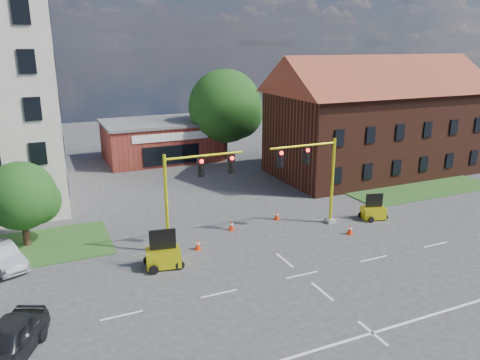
{
  "coord_description": "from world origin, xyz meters",
  "views": [
    {
      "loc": [
        -12.82,
        -20.13,
        12.46
      ],
      "look_at": [
        0.66,
        10.0,
        2.78
      ],
      "focal_mm": 35.0,
      "sensor_mm": 36.0,
      "label": 1
    }
  ],
  "objects_px": {
    "trailer_west": "(163,256)",
    "trailer_east": "(373,211)",
    "sedan_dark": "(7,343)",
    "pickup_white": "(352,177)",
    "signal_mast_east": "(313,173)",
    "signal_mast_west": "(192,188)"
  },
  "relations": [
    {
      "from": "trailer_west",
      "to": "sedan_dark",
      "type": "xyz_separation_m",
      "value": [
        -7.96,
        -5.53,
        0.12
      ]
    },
    {
      "from": "signal_mast_east",
      "to": "trailer_east",
      "type": "relative_size",
      "value": 3.31
    },
    {
      "from": "signal_mast_east",
      "to": "trailer_east",
      "type": "xyz_separation_m",
      "value": [
        4.96,
        -0.65,
        -3.34
      ]
    },
    {
      "from": "signal_mast_east",
      "to": "sedan_dark",
      "type": "distance_m",
      "value": 20.75
    },
    {
      "from": "trailer_east",
      "to": "signal_mast_west",
      "type": "bearing_deg",
      "value": -166.17
    },
    {
      "from": "signal_mast_west",
      "to": "trailer_east",
      "type": "height_order",
      "value": "signal_mast_west"
    },
    {
      "from": "trailer_west",
      "to": "trailer_east",
      "type": "relative_size",
      "value": 1.18
    },
    {
      "from": "trailer_east",
      "to": "pickup_white",
      "type": "relative_size",
      "value": 0.36
    },
    {
      "from": "signal_mast_west",
      "to": "signal_mast_east",
      "type": "relative_size",
      "value": 1.0
    },
    {
      "from": "trailer_east",
      "to": "pickup_white",
      "type": "xyz_separation_m",
      "value": [
        3.92,
        7.69,
        0.13
      ]
    },
    {
      "from": "signal_mast_east",
      "to": "trailer_east",
      "type": "bearing_deg",
      "value": -7.49
    },
    {
      "from": "pickup_white",
      "to": "trailer_west",
      "type": "bearing_deg",
      "value": 110.23
    },
    {
      "from": "trailer_east",
      "to": "pickup_white",
      "type": "bearing_deg",
      "value": 79.55
    },
    {
      "from": "trailer_east",
      "to": "pickup_white",
      "type": "height_order",
      "value": "trailer_east"
    },
    {
      "from": "trailer_east",
      "to": "sedan_dark",
      "type": "height_order",
      "value": "trailer_east"
    },
    {
      "from": "trailer_west",
      "to": "sedan_dark",
      "type": "relative_size",
      "value": 0.47
    },
    {
      "from": "signal_mast_east",
      "to": "trailer_west",
      "type": "relative_size",
      "value": 2.8
    },
    {
      "from": "trailer_west",
      "to": "sedan_dark",
      "type": "bearing_deg",
      "value": -135.4
    },
    {
      "from": "signal_mast_east",
      "to": "sedan_dark",
      "type": "xyz_separation_m",
      "value": [
        -19.13,
        -7.4,
        -3.11
      ]
    },
    {
      "from": "signal_mast_east",
      "to": "pickup_white",
      "type": "bearing_deg",
      "value": 38.39
    },
    {
      "from": "signal_mast_west",
      "to": "signal_mast_east",
      "type": "xyz_separation_m",
      "value": [
        8.71,
        0.0,
        0.0
      ]
    },
    {
      "from": "pickup_white",
      "to": "sedan_dark",
      "type": "bearing_deg",
      "value": 113.53
    }
  ]
}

